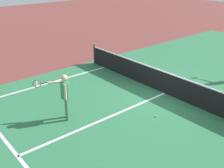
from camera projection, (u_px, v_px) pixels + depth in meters
ground_plane at (165, 93)px, 11.47m from camera, size 60.00×60.00×0.00m
court_surface_inbounds at (165, 93)px, 11.47m from camera, size 10.62×24.40×0.00m
line_service_near at (18, 156)px, 7.70m from camera, size 8.22×0.10×0.01m
line_center_service at (106, 118)px, 9.58m from camera, size 0.10×6.40×0.01m
net at (166, 83)px, 11.27m from camera, size 9.99×0.09×1.07m
player_near at (64, 92)px, 9.17m from camera, size 0.89×1.00×1.66m
tennis_ball_near_net at (156, 116)px, 9.68m from camera, size 0.07×0.07×0.07m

